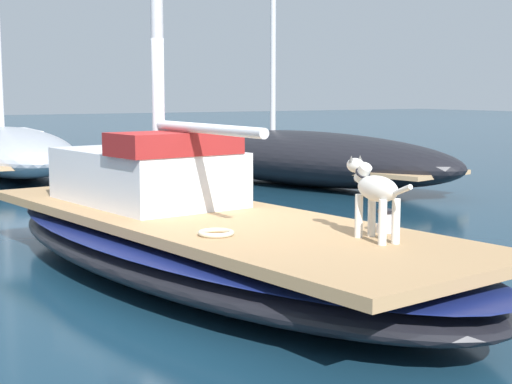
{
  "coord_description": "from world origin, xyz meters",
  "views": [
    {
      "loc": [
        -3.63,
        -6.92,
        1.91
      ],
      "look_at": [
        0.0,
        -1.0,
        1.01
      ],
      "focal_mm": 53.87,
      "sensor_mm": 36.0,
      "label": 1
    }
  ],
  "objects_px": {
    "coiled_rope": "(216,233)",
    "moored_boat_starboard_side": "(300,157)",
    "sailboat_main": "(206,246)",
    "deck_winch": "(385,222)",
    "moored_boat_far_astern": "(9,150)",
    "dog_white": "(375,191)"
  },
  "relations": [
    {
      "from": "deck_winch",
      "to": "moored_boat_far_astern",
      "type": "bearing_deg",
      "value": 90.33
    },
    {
      "from": "coiled_rope",
      "to": "moored_boat_starboard_side",
      "type": "height_order",
      "value": "moored_boat_starboard_side"
    },
    {
      "from": "coiled_rope",
      "to": "dog_white",
      "type": "bearing_deg",
      "value": -39.81
    },
    {
      "from": "sailboat_main",
      "to": "coiled_rope",
      "type": "distance_m",
      "value": 1.19
    },
    {
      "from": "deck_winch",
      "to": "coiled_rope",
      "type": "relative_size",
      "value": 0.65
    },
    {
      "from": "deck_winch",
      "to": "moored_boat_starboard_side",
      "type": "bearing_deg",
      "value": 60.05
    },
    {
      "from": "moored_boat_far_astern",
      "to": "moored_boat_starboard_side",
      "type": "height_order",
      "value": "moored_boat_far_astern"
    },
    {
      "from": "sailboat_main",
      "to": "coiled_rope",
      "type": "bearing_deg",
      "value": -113.0
    },
    {
      "from": "dog_white",
      "to": "deck_winch",
      "type": "xyz_separation_m",
      "value": [
        0.31,
        0.21,
        -0.32
      ]
    },
    {
      "from": "sailboat_main",
      "to": "moored_boat_far_astern",
      "type": "xyz_separation_m",
      "value": [
        0.85,
        11.58,
        0.24
      ]
    },
    {
      "from": "moored_boat_far_astern",
      "to": "deck_winch",
      "type": "bearing_deg",
      "value": -89.67
    },
    {
      "from": "deck_winch",
      "to": "moored_boat_far_astern",
      "type": "height_order",
      "value": "moored_boat_far_astern"
    },
    {
      "from": "sailboat_main",
      "to": "deck_winch",
      "type": "height_order",
      "value": "deck_winch"
    },
    {
      "from": "deck_winch",
      "to": "coiled_rope",
      "type": "xyz_separation_m",
      "value": [
        -1.37,
        0.68,
        -0.08
      ]
    },
    {
      "from": "moored_boat_starboard_side",
      "to": "dog_white",
      "type": "bearing_deg",
      "value": -120.95
    },
    {
      "from": "sailboat_main",
      "to": "deck_winch",
      "type": "relative_size",
      "value": 35.6
    },
    {
      "from": "deck_winch",
      "to": "coiled_rope",
      "type": "bearing_deg",
      "value": 153.7
    },
    {
      "from": "dog_white",
      "to": "deck_winch",
      "type": "relative_size",
      "value": 4.47
    },
    {
      "from": "dog_white",
      "to": "moored_boat_far_astern",
      "type": "xyz_separation_m",
      "value": [
        0.23,
        13.52,
        -0.51
      ]
    },
    {
      "from": "dog_white",
      "to": "sailboat_main",
      "type": "bearing_deg",
      "value": 107.56
    },
    {
      "from": "sailboat_main",
      "to": "dog_white",
      "type": "distance_m",
      "value": 2.16
    },
    {
      "from": "coiled_rope",
      "to": "moored_boat_far_astern",
      "type": "height_order",
      "value": "moored_boat_far_astern"
    }
  ]
}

